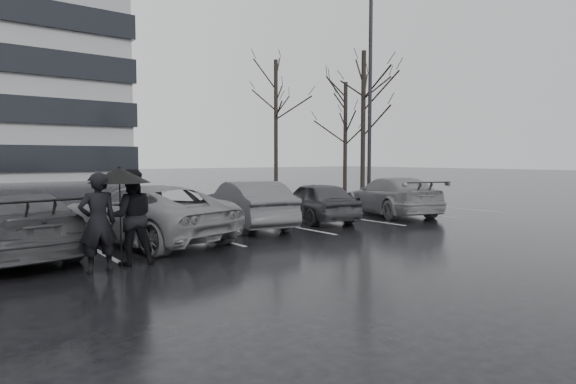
{
  "coord_description": "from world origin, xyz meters",
  "views": [
    {
      "loc": [
        -7.96,
        -9.1,
        1.99
      ],
      "look_at": [
        -0.23,
        1.0,
        1.1
      ],
      "focal_mm": 30.0,
      "sensor_mm": 36.0,
      "label": 1
    }
  ],
  "objects_px": {
    "car_east": "(391,196)",
    "tree_ne": "(345,136)",
    "car_west_a": "(247,204)",
    "pedestrian_right": "(131,217)",
    "tree_north": "(276,124)",
    "tree_east": "(363,123)",
    "lamp_post": "(370,104)",
    "car_west_b": "(144,214)",
    "pedestrian_left": "(98,223)",
    "car_main": "(316,201)",
    "car_west_c": "(5,224)"
  },
  "relations": [
    {
      "from": "car_east",
      "to": "tree_ne",
      "type": "relative_size",
      "value": 0.65
    },
    {
      "from": "car_west_a",
      "to": "pedestrian_right",
      "type": "xyz_separation_m",
      "value": [
        -4.35,
        -2.77,
        0.23
      ]
    },
    {
      "from": "tree_north",
      "to": "car_east",
      "type": "bearing_deg",
      "value": -111.27
    },
    {
      "from": "tree_ne",
      "to": "tree_north",
      "type": "relative_size",
      "value": 0.82
    },
    {
      "from": "tree_east",
      "to": "lamp_post",
      "type": "bearing_deg",
      "value": -132.64
    },
    {
      "from": "pedestrian_right",
      "to": "tree_east",
      "type": "bearing_deg",
      "value": -136.26
    },
    {
      "from": "car_west_b",
      "to": "pedestrian_left",
      "type": "relative_size",
      "value": 2.78
    },
    {
      "from": "pedestrian_right",
      "to": "car_west_a",
      "type": "bearing_deg",
      "value": -134.93
    },
    {
      "from": "car_main",
      "to": "pedestrian_right",
      "type": "relative_size",
      "value": 2.05
    },
    {
      "from": "pedestrian_left",
      "to": "car_main",
      "type": "bearing_deg",
      "value": -156.63
    },
    {
      "from": "car_east",
      "to": "pedestrian_right",
      "type": "relative_size",
      "value": 2.55
    },
    {
      "from": "car_west_b",
      "to": "car_west_c",
      "type": "relative_size",
      "value": 1.03
    },
    {
      "from": "car_west_c",
      "to": "tree_east",
      "type": "relative_size",
      "value": 0.59
    },
    {
      "from": "lamp_post",
      "to": "tree_north",
      "type": "bearing_deg",
      "value": 78.1
    },
    {
      "from": "car_west_b",
      "to": "tree_east",
      "type": "bearing_deg",
      "value": -168.09
    },
    {
      "from": "pedestrian_left",
      "to": "lamp_post",
      "type": "xyz_separation_m",
      "value": [
        14.34,
        7.04,
        3.64
      ]
    },
    {
      "from": "pedestrian_right",
      "to": "car_east",
      "type": "bearing_deg",
      "value": -154.29
    },
    {
      "from": "car_west_b",
      "to": "pedestrian_right",
      "type": "xyz_separation_m",
      "value": [
        -1.09,
        -2.22,
        0.22
      ]
    },
    {
      "from": "tree_ne",
      "to": "car_west_b",
      "type": "bearing_deg",
      "value": -146.7
    },
    {
      "from": "lamp_post",
      "to": "tree_north",
      "type": "distance_m",
      "value": 10.72
    },
    {
      "from": "car_west_c",
      "to": "tree_north",
      "type": "height_order",
      "value": "tree_north"
    },
    {
      "from": "car_main",
      "to": "car_west_b",
      "type": "distance_m",
      "value": 5.79
    },
    {
      "from": "car_east",
      "to": "tree_east",
      "type": "relative_size",
      "value": 0.57
    },
    {
      "from": "car_west_a",
      "to": "lamp_post",
      "type": "distance_m",
      "value": 10.82
    },
    {
      "from": "car_west_c",
      "to": "pedestrian_right",
      "type": "distance_m",
      "value": 2.77
    },
    {
      "from": "car_west_c",
      "to": "pedestrian_right",
      "type": "relative_size",
      "value": 2.64
    },
    {
      "from": "car_west_b",
      "to": "tree_east",
      "type": "distance_m",
      "value": 17.99
    },
    {
      "from": "car_main",
      "to": "car_west_b",
      "type": "height_order",
      "value": "car_west_b"
    },
    {
      "from": "car_west_b",
      "to": "car_main",
      "type": "bearing_deg",
      "value": 169.65
    },
    {
      "from": "car_main",
      "to": "tree_north",
      "type": "distance_m",
      "value": 17.47
    },
    {
      "from": "tree_east",
      "to": "tree_ne",
      "type": "bearing_deg",
      "value": 57.99
    },
    {
      "from": "car_east",
      "to": "tree_north",
      "type": "height_order",
      "value": "tree_north"
    },
    {
      "from": "tree_ne",
      "to": "car_east",
      "type": "bearing_deg",
      "value": -128.06
    },
    {
      "from": "car_west_a",
      "to": "pedestrian_left",
      "type": "relative_size",
      "value": 2.32
    },
    {
      "from": "tree_east",
      "to": "tree_ne",
      "type": "xyz_separation_m",
      "value": [
        2.5,
        4.0,
        -0.5
      ]
    },
    {
      "from": "car_west_b",
      "to": "lamp_post",
      "type": "xyz_separation_m",
      "value": [
        12.56,
        4.51,
        3.84
      ]
    },
    {
      "from": "car_west_b",
      "to": "car_east",
      "type": "distance_m",
      "value": 8.99
    },
    {
      "from": "pedestrian_left",
      "to": "tree_east",
      "type": "height_order",
      "value": "tree_east"
    },
    {
      "from": "car_west_c",
      "to": "tree_north",
      "type": "xyz_separation_m",
      "value": [
        17.67,
        15.13,
        3.56
      ]
    },
    {
      "from": "car_main",
      "to": "car_west_c",
      "type": "bearing_deg",
      "value": 16.68
    },
    {
      "from": "car_west_b",
      "to": "tree_ne",
      "type": "height_order",
      "value": "tree_ne"
    },
    {
      "from": "tree_east",
      "to": "car_west_c",
      "type": "bearing_deg",
      "value": -156.47
    },
    {
      "from": "car_west_c",
      "to": "tree_ne",
      "type": "xyz_separation_m",
      "value": [
        21.17,
        12.13,
        2.81
      ]
    },
    {
      "from": "car_main",
      "to": "tree_east",
      "type": "height_order",
      "value": "tree_east"
    },
    {
      "from": "car_west_a",
      "to": "tree_north",
      "type": "relative_size",
      "value": 0.48
    },
    {
      "from": "car_west_b",
      "to": "lamp_post",
      "type": "bearing_deg",
      "value": -175.22
    },
    {
      "from": "tree_ne",
      "to": "tree_north",
      "type": "height_order",
      "value": "tree_north"
    },
    {
      "from": "pedestrian_right",
      "to": "tree_ne",
      "type": "relative_size",
      "value": 0.26
    },
    {
      "from": "car_west_c",
      "to": "lamp_post",
      "type": "xyz_separation_m",
      "value": [
        15.46,
        4.64,
        3.83
      ]
    },
    {
      "from": "lamp_post",
      "to": "tree_north",
      "type": "relative_size",
      "value": 1.16
    }
  ]
}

